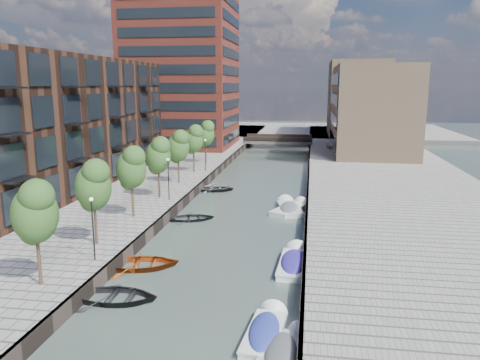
% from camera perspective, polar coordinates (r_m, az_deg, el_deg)
% --- Properties ---
extents(water, '(300.00, 300.00, 0.00)m').
position_cam_1_polar(water, '(60.18, 2.50, 0.02)').
color(water, '#38473F').
rests_on(water, ground).
extents(quay_left, '(60.00, 140.00, 1.00)m').
position_cam_1_polar(quay_left, '(73.20, -26.77, 1.25)').
color(quay_left, gray).
rests_on(quay_left, ground).
extents(quay_right, '(20.00, 140.00, 1.00)m').
position_cam_1_polar(quay_right, '(60.54, 17.73, 0.03)').
color(quay_right, gray).
rests_on(quay_right, ground).
extents(quay_wall_left, '(0.25, 140.00, 1.00)m').
position_cam_1_polar(quay_wall_left, '(61.02, -3.20, 0.65)').
color(quay_wall_left, '#332823').
rests_on(quay_wall_left, ground).
extents(quay_wall_right, '(0.25, 140.00, 1.00)m').
position_cam_1_polar(quay_wall_right, '(59.76, 8.33, 0.31)').
color(quay_wall_right, '#332823').
rests_on(quay_wall_right, ground).
extents(far_closure, '(80.00, 40.00, 1.00)m').
position_cam_1_polar(far_closure, '(119.36, 5.64, 5.97)').
color(far_closure, gray).
rests_on(far_closure, ground).
extents(apartment_block, '(8.00, 38.00, 14.00)m').
position_cam_1_polar(apartment_block, '(55.43, -19.81, 6.72)').
color(apartment_block, black).
rests_on(apartment_block, quay_left).
extents(tower, '(18.00, 18.00, 30.00)m').
position_cam_1_polar(tower, '(86.90, -7.10, 14.10)').
color(tower, maroon).
rests_on(tower, quay_left).
extents(tan_block_near, '(12.00, 25.00, 14.00)m').
position_cam_1_polar(tan_block_near, '(81.32, 15.69, 8.30)').
color(tan_block_near, '#A18263').
rests_on(tan_block_near, quay_right).
extents(tan_block_far, '(12.00, 20.00, 16.00)m').
position_cam_1_polar(tan_block_far, '(107.12, 14.07, 9.60)').
color(tan_block_far, '#A18263').
rests_on(tan_block_far, quay_right).
extents(bridge, '(13.00, 6.00, 1.30)m').
position_cam_1_polar(bridge, '(91.47, 4.68, 4.85)').
color(bridge, gray).
rests_on(bridge, ground).
extents(tree_0, '(2.50, 2.50, 5.95)m').
position_cam_1_polar(tree_0, '(27.85, -23.76, -3.41)').
color(tree_0, '#382619').
rests_on(tree_0, quay_left).
extents(tree_1, '(2.50, 2.50, 5.95)m').
position_cam_1_polar(tree_1, '(33.79, -17.48, -0.45)').
color(tree_1, '#382619').
rests_on(tree_1, quay_left).
extents(tree_2, '(2.50, 2.50, 5.95)m').
position_cam_1_polar(tree_2, '(40.07, -13.12, 1.60)').
color(tree_2, '#382619').
rests_on(tree_2, quay_left).
extents(tree_3, '(2.50, 2.50, 5.95)m').
position_cam_1_polar(tree_3, '(46.56, -9.96, 3.09)').
color(tree_3, '#382619').
rests_on(tree_3, quay_left).
extents(tree_4, '(2.50, 2.50, 5.95)m').
position_cam_1_polar(tree_4, '(53.17, -7.57, 4.20)').
color(tree_4, '#382619').
rests_on(tree_4, quay_left).
extents(tree_5, '(2.50, 2.50, 5.95)m').
position_cam_1_polar(tree_5, '(59.88, -5.71, 5.06)').
color(tree_5, '#382619').
rests_on(tree_5, quay_left).
extents(tree_6, '(2.50, 2.50, 5.95)m').
position_cam_1_polar(tree_6, '(66.64, -4.22, 5.74)').
color(tree_6, '#382619').
rests_on(tree_6, quay_left).
extents(lamp_0, '(0.24, 0.24, 4.12)m').
position_cam_1_polar(lamp_0, '(31.04, -17.53, -4.92)').
color(lamp_0, black).
rests_on(lamp_0, quay_left).
extents(lamp_1, '(0.24, 0.24, 4.12)m').
position_cam_1_polar(lamp_1, '(45.52, -8.73, 0.64)').
color(lamp_1, black).
rests_on(lamp_1, quay_left).
extents(lamp_2, '(0.24, 0.24, 4.12)m').
position_cam_1_polar(lamp_2, '(60.76, -4.25, 3.47)').
color(lamp_2, black).
rests_on(lamp_2, quay_left).
extents(sloop_0, '(4.97, 3.66, 1.00)m').
position_cam_1_polar(sloop_0, '(28.26, -14.85, -14.04)').
color(sloop_0, black).
rests_on(sloop_0, ground).
extents(sloop_1, '(4.75, 3.99, 0.84)m').
position_cam_1_polar(sloop_1, '(42.71, -5.84, -4.86)').
color(sloop_1, '#242427').
rests_on(sloop_1, ground).
extents(sloop_2, '(5.81, 4.78, 1.05)m').
position_cam_1_polar(sloop_2, '(32.51, -11.92, -10.42)').
color(sloop_2, '#91390F').
rests_on(sloop_2, ground).
extents(sloop_3, '(5.22, 4.45, 0.92)m').
position_cam_1_polar(sloop_3, '(54.48, -3.19, -1.21)').
color(sloop_3, silver).
rests_on(sloop_3, ground).
extents(sloop_4, '(4.78, 3.66, 0.92)m').
position_cam_1_polar(sloop_4, '(53.96, -3.11, -1.34)').
color(sloop_4, '#232326').
rests_on(sloop_4, ground).
extents(motorboat_0, '(2.05, 4.79, 1.55)m').
position_cam_1_polar(motorboat_0, '(24.15, 3.19, -17.82)').
color(motorboat_0, white).
rests_on(motorboat_0, ground).
extents(motorboat_1, '(3.11, 4.86, 1.53)m').
position_cam_1_polar(motorboat_1, '(22.44, 5.52, -20.35)').
color(motorboat_1, '#B9B9B7').
rests_on(motorboat_1, ground).
extents(motorboat_2, '(2.94, 5.67, 1.80)m').
position_cam_1_polar(motorboat_2, '(46.21, 5.96, -3.45)').
color(motorboat_2, silver).
rests_on(motorboat_2, ground).
extents(motorboat_3, '(2.12, 5.52, 1.81)m').
position_cam_1_polar(motorboat_3, '(32.37, 6.65, -9.92)').
color(motorboat_3, white).
rests_on(motorboat_3, ground).
extents(motorboat_4, '(3.75, 5.49, 1.74)m').
position_cam_1_polar(motorboat_4, '(45.71, 6.25, -3.49)').
color(motorboat_4, white).
rests_on(motorboat_4, ground).
extents(car, '(2.17, 3.82, 1.22)m').
position_cam_1_polar(car, '(83.69, 11.16, 4.19)').
color(car, silver).
rests_on(car, quay_right).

